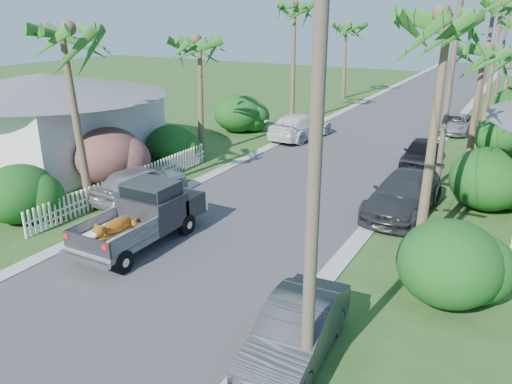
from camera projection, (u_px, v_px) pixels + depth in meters
The scene contains 31 objects.
ground at pixel (160, 280), 14.88m from camera, with size 120.00×120.00×0.00m, color #264A1C.
road at pixel (386, 124), 35.41m from camera, with size 8.00×100.00×0.02m, color #38383A.
curb_left at pixel (329, 118), 37.37m from camera, with size 0.60×100.00×0.06m, color #A5A39E.
curb_right at pixel (450, 130), 33.44m from camera, with size 0.60×100.00×0.06m, color #A5A39E.
pickup_truck at pixel (147, 213), 17.16m from camera, with size 1.98×5.12×2.06m.
parked_car_rn at pixel (296, 332), 11.34m from camera, with size 1.46×4.18×1.38m, color #303335.
parked_car_rm at pixel (403, 195), 19.61m from camera, with size 2.14×5.26×1.53m, color #292C2E.
parked_car_rf at pixel (421, 153), 25.65m from camera, with size 1.62×4.02×1.37m, color black.
parked_car_rd at pixel (456, 124), 32.72m from camera, with size 1.95×4.23×1.18m, color #A3A4AA.
parked_car_ln at pixel (141, 183), 20.96m from camera, with size 1.79×4.44×1.51m, color #A7AAAE.
parked_car_lf at pixel (301, 126), 31.15m from camera, with size 2.15×5.30×1.54m, color white.
palm_l_a at pixel (65, 30), 17.80m from camera, with size 4.40×4.40×8.20m.
palm_l_b at pixel (198, 40), 25.74m from camera, with size 4.40×4.40×7.40m.
palm_l_c at pixel (295, 5), 32.98m from camera, with size 4.40×4.40×9.20m.
palm_l_d at pixel (347, 25), 43.57m from camera, with size 4.40×4.40×7.70m.
palm_r_a at pixel (448, 16), 14.39m from camera, with size 4.40×4.40×8.70m.
palm_r_b at pixel (485, 50), 22.16m from camera, with size 4.40×4.40×7.20m.
palm_r_c at pixel (503, 2), 30.64m from camera, with size 4.40×4.40×9.40m.
shrub_l_a at pixel (19, 194), 18.74m from camera, with size 2.60×2.86×2.20m, color #174614.
shrub_l_b at pixel (109, 156), 22.92m from camera, with size 3.00×3.30×2.60m, color #A71747.
shrub_l_c at pixel (171, 144), 26.13m from camera, with size 2.40×2.64×2.00m, color #174614.
shrub_l_d at pixel (239, 113), 32.90m from camera, with size 3.20×3.52×2.40m, color #174614.
shrub_r_a at pixel (449, 263), 13.48m from camera, with size 2.80×3.08×2.30m, color #174614.
shrub_r_b at pixel (488, 179), 19.93m from camera, with size 3.00×3.30×2.50m, color #174614.
shrub_r_c at pixel (498, 136), 27.53m from camera, with size 2.60×2.86×2.10m, color #174614.
picket_fence at pixel (133, 181), 21.96m from camera, with size 0.10×11.00×1.00m, color white.
house_left at pixel (47, 123), 25.83m from camera, with size 9.00×8.00×4.60m.
utility_pole_a at pixel (314, 183), 9.11m from camera, with size 1.60×0.26×9.00m.
utility_pole_b at pixel (450, 84), 21.43m from camera, with size 1.60×0.26×9.00m.
utility_pole_c at pixel (486, 57), 33.75m from camera, with size 1.60×0.26×9.00m.
utility_pole_d at pixel (503, 45), 46.08m from camera, with size 1.60×0.26×9.00m.
Camera 1 is at (8.85, -10.04, 7.56)m, focal length 35.00 mm.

